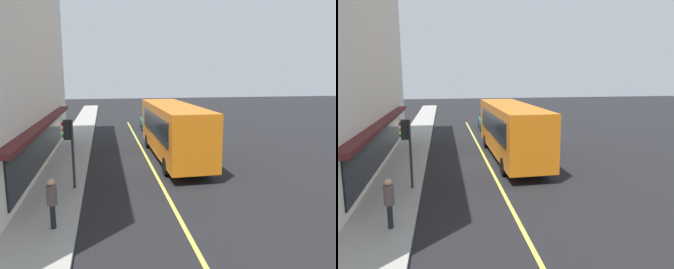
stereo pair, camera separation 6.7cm
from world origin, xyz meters
TOP-DOWN VIEW (x-y plane):
  - ground at (0.00, 0.00)m, footprint 120.00×120.00m
  - sidewalk at (0.00, 4.90)m, footprint 80.00×2.41m
  - lane_centre_stripe at (0.00, 0.00)m, footprint 36.00×0.16m
  - bus at (0.57, -1.64)m, footprint 11.14×2.65m
  - traffic_light at (-4.44, 4.27)m, footprint 0.30×0.52m
  - car_teal at (13.07, -1.90)m, footprint 4.39×2.04m
  - pedestrian_waiting at (-8.52, 4.47)m, footprint 0.34×0.34m

SIDE VIEW (x-z plane):
  - ground at x=0.00m, z-range 0.00..0.00m
  - lane_centre_stripe at x=0.00m, z-range 0.00..0.01m
  - sidewalk at x=0.00m, z-range 0.00..0.15m
  - car_teal at x=13.07m, z-range -0.02..1.50m
  - pedestrian_waiting at x=-8.52m, z-range 0.33..2.09m
  - bus at x=0.57m, z-range 0.24..3.74m
  - traffic_light at x=-4.44m, z-range 0.93..4.13m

